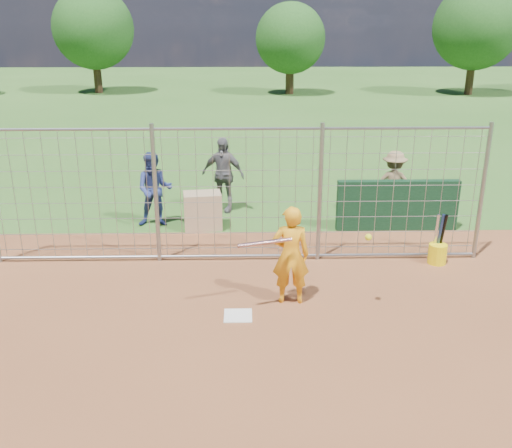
{
  "coord_description": "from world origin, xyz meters",
  "views": [
    {
      "loc": [
        0.1,
        -7.98,
        4.29
      ],
      "look_at": [
        0.3,
        0.8,
        1.15
      ],
      "focal_mm": 40.0,
      "sensor_mm": 36.0,
      "label": 1
    }
  ],
  "objects_px": {
    "equipment_bin": "(203,211)",
    "bucket_with_bats": "(438,251)",
    "bystander_c": "(393,184)",
    "bystander_b": "(223,175)",
    "batter": "(291,255)",
    "bystander_a": "(155,190)"
  },
  "relations": [
    {
      "from": "bystander_b",
      "to": "equipment_bin",
      "type": "height_order",
      "value": "bystander_b"
    },
    {
      "from": "batter",
      "to": "bystander_b",
      "type": "xyz_separation_m",
      "value": [
        -1.22,
        4.74,
        0.08
      ]
    },
    {
      "from": "batter",
      "to": "bystander_a",
      "type": "bearing_deg",
      "value": -52.79
    },
    {
      "from": "bystander_c",
      "to": "bystander_a",
      "type": "bearing_deg",
      "value": 17.81
    },
    {
      "from": "bystander_a",
      "to": "bucket_with_bats",
      "type": "xyz_separation_m",
      "value": [
        5.54,
        -2.24,
        -0.58
      ]
    },
    {
      "from": "equipment_bin",
      "to": "bucket_with_bats",
      "type": "xyz_separation_m",
      "value": [
        4.5,
        -2.03,
        -0.15
      ]
    },
    {
      "from": "equipment_bin",
      "to": "bucket_with_bats",
      "type": "height_order",
      "value": "bucket_with_bats"
    },
    {
      "from": "batter",
      "to": "equipment_bin",
      "type": "xyz_separation_m",
      "value": [
        -1.62,
        3.51,
        -0.41
      ]
    },
    {
      "from": "batter",
      "to": "bucket_with_bats",
      "type": "xyz_separation_m",
      "value": [
        2.87,
        1.48,
        -0.56
      ]
    },
    {
      "from": "equipment_bin",
      "to": "bucket_with_bats",
      "type": "relative_size",
      "value": 0.82
    },
    {
      "from": "batter",
      "to": "bystander_b",
      "type": "relative_size",
      "value": 0.92
    },
    {
      "from": "batter",
      "to": "equipment_bin",
      "type": "distance_m",
      "value": 3.89
    },
    {
      "from": "batter",
      "to": "bystander_a",
      "type": "relative_size",
      "value": 0.98
    },
    {
      "from": "bystander_b",
      "to": "bucket_with_bats",
      "type": "bearing_deg",
      "value": -18.85
    },
    {
      "from": "bystander_c",
      "to": "equipment_bin",
      "type": "bearing_deg",
      "value": 22.01
    },
    {
      "from": "batter",
      "to": "equipment_bin",
      "type": "relative_size",
      "value": 2.02
    },
    {
      "from": "bystander_a",
      "to": "bystander_b",
      "type": "distance_m",
      "value": 1.77
    },
    {
      "from": "bystander_a",
      "to": "bystander_c",
      "type": "height_order",
      "value": "bystander_a"
    },
    {
      "from": "bystander_b",
      "to": "bystander_c",
      "type": "bearing_deg",
      "value": 13.13
    },
    {
      "from": "bucket_with_bats",
      "to": "bystander_c",
      "type": "bearing_deg",
      "value": 93.38
    },
    {
      "from": "batter",
      "to": "bystander_b",
      "type": "distance_m",
      "value": 4.89
    },
    {
      "from": "bystander_b",
      "to": "equipment_bin",
      "type": "relative_size",
      "value": 2.21
    }
  ]
}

